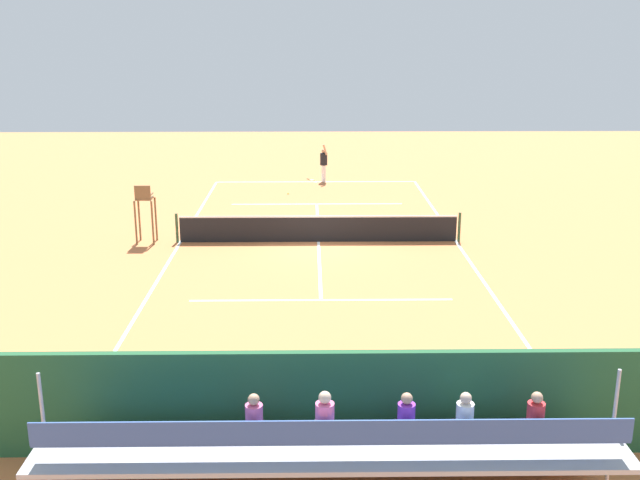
% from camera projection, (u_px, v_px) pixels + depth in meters
% --- Properties ---
extents(ground_plane, '(60.00, 60.00, 0.00)m').
position_uv_depth(ground_plane, '(318.00, 242.00, 27.09)').
color(ground_plane, '#D17542').
extents(court_line_markings, '(10.10, 22.20, 0.01)m').
position_uv_depth(court_line_markings, '(318.00, 241.00, 27.12)').
color(court_line_markings, white).
rests_on(court_line_markings, ground).
extents(tennis_net, '(10.30, 0.10, 1.07)m').
position_uv_depth(tennis_net, '(318.00, 228.00, 26.95)').
color(tennis_net, black).
rests_on(tennis_net, ground).
extents(backdrop_wall, '(18.00, 0.16, 2.00)m').
position_uv_depth(backdrop_wall, '(328.00, 403.00, 13.35)').
color(backdrop_wall, '#235633').
rests_on(backdrop_wall, ground).
extents(bleacher_stand, '(9.06, 2.40, 2.35)m').
position_uv_depth(bleacher_stand, '(336.00, 448.00, 12.13)').
color(bleacher_stand, '#9EA0A5').
rests_on(bleacher_stand, ground).
extents(umpire_chair, '(0.67, 0.67, 2.14)m').
position_uv_depth(umpire_chair, '(145.00, 207.00, 26.61)').
color(umpire_chair, brown).
rests_on(umpire_chair, ground).
extents(courtside_bench, '(1.80, 0.40, 0.93)m').
position_uv_depth(courtside_bench, '(495.00, 405.00, 14.21)').
color(courtside_bench, '#9E754C').
rests_on(courtside_bench, ground).
extents(equipment_bag, '(0.90, 0.36, 0.36)m').
position_uv_depth(equipment_bag, '(420.00, 426.00, 14.17)').
color(equipment_bag, '#B22D2D').
rests_on(equipment_bag, ground).
extents(tennis_player, '(0.44, 0.56, 1.93)m').
position_uv_depth(tennis_player, '(324.00, 162.00, 37.42)').
color(tennis_player, white).
rests_on(tennis_player, ground).
extents(tennis_racket, '(0.47, 0.55, 0.03)m').
position_uv_depth(tennis_racket, '(312.00, 180.00, 38.06)').
color(tennis_racket, black).
rests_on(tennis_racket, ground).
extents(tennis_ball_near, '(0.07, 0.07, 0.07)m').
position_uv_depth(tennis_ball_near, '(288.00, 194.00, 34.84)').
color(tennis_ball_near, '#CCDB33').
rests_on(tennis_ball_near, ground).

